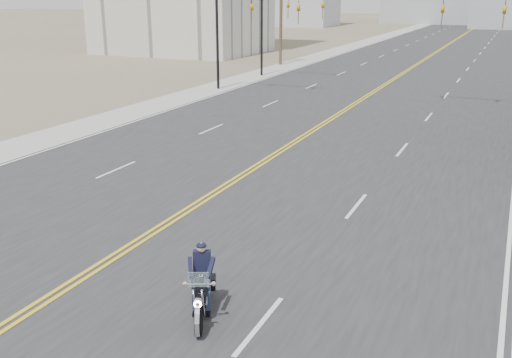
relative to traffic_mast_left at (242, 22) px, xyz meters
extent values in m
cube|color=#303033|center=(8.98, 38.00, -4.93)|extent=(20.00, 200.00, 0.01)
cube|color=#A5A5A0|center=(-2.52, 38.00, -4.93)|extent=(3.00, 200.00, 0.01)
cylinder|color=black|center=(-2.02, 0.00, -1.44)|extent=(0.20, 0.20, 7.00)
imported|color=#BF8C0C|center=(0.78, 0.00, 1.11)|extent=(0.21, 0.26, 1.30)
imported|color=#BF8C0C|center=(4.28, 0.00, 1.11)|extent=(0.21, 0.26, 1.30)
imported|color=#BF8C0C|center=(17.18, 0.00, 1.11)|extent=(0.21, 0.26, 1.30)
imported|color=#BF8C0C|center=(13.68, 0.00, 1.11)|extent=(0.21, 0.26, 1.30)
cylinder|color=black|center=(-2.02, 8.00, -1.44)|extent=(0.20, 0.20, 7.00)
imported|color=#BF8C0C|center=(0.38, 8.00, 1.11)|extent=(0.21, 0.26, 1.30)
imported|color=#BF8C0C|center=(3.38, 8.00, 1.11)|extent=(0.21, 0.26, 1.30)
cylinder|color=brown|center=(-3.52, 16.00, 0.31)|extent=(0.30, 0.30, 10.50)
camera|label=1|loc=(18.38, -37.81, 1.95)|focal=40.00mm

